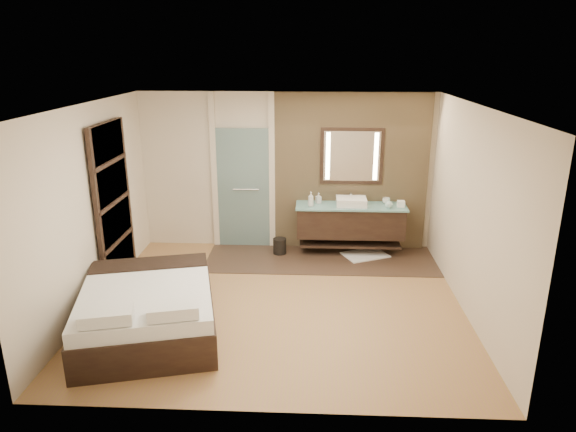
# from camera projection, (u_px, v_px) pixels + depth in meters

# --- Properties ---
(floor) EXTENTS (5.00, 5.00, 0.00)m
(floor) POSITION_uv_depth(u_px,v_px,m) (279.00, 303.00, 7.11)
(floor) COLOR #A07C43
(floor) RESTS_ON ground
(tile_strip) EXTENTS (3.80, 1.30, 0.01)m
(tile_strip) POSITION_uv_depth(u_px,v_px,m) (320.00, 259.00, 8.60)
(tile_strip) COLOR #3C2D21
(tile_strip) RESTS_ON floor
(stone_wall) EXTENTS (2.60, 0.08, 2.70)m
(stone_wall) POSITION_uv_depth(u_px,v_px,m) (351.00, 173.00, 8.75)
(stone_wall) COLOR tan
(stone_wall) RESTS_ON floor
(vanity) EXTENTS (1.85, 0.55, 0.88)m
(vanity) POSITION_uv_depth(u_px,v_px,m) (350.00, 221.00, 8.70)
(vanity) COLOR black
(vanity) RESTS_ON stone_wall
(mirror_unit) EXTENTS (1.06, 0.04, 0.96)m
(mirror_unit) POSITION_uv_depth(u_px,v_px,m) (352.00, 156.00, 8.60)
(mirror_unit) COLOR black
(mirror_unit) RESTS_ON stone_wall
(frosted_door) EXTENTS (1.10, 0.12, 2.70)m
(frosted_door) POSITION_uv_depth(u_px,v_px,m) (243.00, 183.00, 8.89)
(frosted_door) COLOR #9CC5C4
(frosted_door) RESTS_ON floor
(shoji_partition) EXTENTS (0.06, 1.20, 2.40)m
(shoji_partition) POSITION_uv_depth(u_px,v_px,m) (114.00, 205.00, 7.42)
(shoji_partition) COLOR black
(shoji_partition) RESTS_ON floor
(bed) EXTENTS (1.99, 2.28, 0.75)m
(bed) POSITION_uv_depth(u_px,v_px,m) (148.00, 310.00, 6.28)
(bed) COLOR black
(bed) RESTS_ON floor
(bath_mat) EXTENTS (0.86, 0.76, 0.02)m
(bath_mat) POSITION_uv_depth(u_px,v_px,m) (365.00, 255.00, 8.75)
(bath_mat) COLOR white
(bath_mat) RESTS_ON floor
(waste_bin) EXTENTS (0.30, 0.30, 0.28)m
(waste_bin) POSITION_uv_depth(u_px,v_px,m) (280.00, 246.00, 8.79)
(waste_bin) COLOR black
(waste_bin) RESTS_ON floor
(tissue_box) EXTENTS (0.13, 0.13, 0.10)m
(tissue_box) POSITION_uv_depth(u_px,v_px,m) (401.00, 204.00, 8.51)
(tissue_box) COLOR white
(tissue_box) RESTS_ON vanity
(soap_bottle_a) EXTENTS (0.12, 0.12, 0.24)m
(soap_bottle_a) POSITION_uv_depth(u_px,v_px,m) (311.00, 199.00, 8.52)
(soap_bottle_a) COLOR silver
(soap_bottle_a) RESTS_ON vanity
(soap_bottle_b) EXTENTS (0.11, 0.11, 0.18)m
(soap_bottle_b) POSITION_uv_depth(u_px,v_px,m) (318.00, 198.00, 8.70)
(soap_bottle_b) COLOR #B2B2B2
(soap_bottle_b) RESTS_ON vanity
(soap_bottle_c) EXTENTS (0.15, 0.15, 0.16)m
(soap_bottle_c) POSITION_uv_depth(u_px,v_px,m) (389.00, 203.00, 8.44)
(soap_bottle_c) COLOR #A5CFCC
(soap_bottle_c) RESTS_ON vanity
(cup) EXTENTS (0.15, 0.15, 0.10)m
(cup) POSITION_uv_depth(u_px,v_px,m) (386.00, 201.00, 8.69)
(cup) COLOR silver
(cup) RESTS_ON vanity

